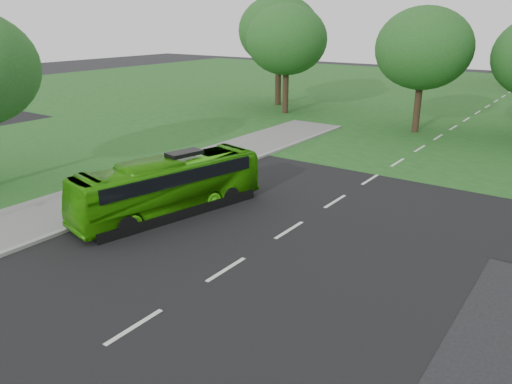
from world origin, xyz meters
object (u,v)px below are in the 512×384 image
bus (169,186)px  tree_park_f (279,31)px  tree_park_a (286,40)px  tree_park_b (424,48)px

bus → tree_park_f: bearing=126.3°
tree_park_a → tree_park_b: tree_park_a is taller
tree_park_b → bus: (-3.30, -22.07, -4.75)m
tree_park_f → bus: size_ratio=1.17×
tree_park_a → tree_park_b: 12.07m
tree_park_a → tree_park_b: size_ratio=1.04×
tree_park_b → tree_park_f: tree_park_f is taller
tree_park_a → bus: (8.70, -23.23, -5.02)m
tree_park_a → bus: 25.31m
tree_park_a → tree_park_f: tree_park_f is taller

